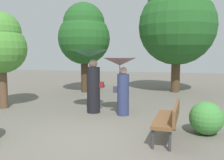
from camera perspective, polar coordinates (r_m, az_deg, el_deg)
The scene contains 8 objects.
ground_plane at distance 5.72m, azimuth -6.86°, elevation -13.58°, with size 40.00×40.00×0.00m, color #6B665B.
person_left at distance 7.77m, azimuth -5.02°, elevation 2.56°, with size 1.21×1.21×2.08m.
person_right at distance 7.42m, azimuth 2.22°, elevation 1.17°, with size 1.05×1.05×1.82m.
park_bench at distance 5.57m, azimuth 13.55°, elevation -8.74°, with size 0.62×1.54×0.83m.
tree_near_left at distance 12.04m, azimuth -6.73°, elevation 10.97°, with size 2.57×2.57×4.44m.
tree_near_right at distance 12.46m, azimuth 15.39°, elevation 13.59°, with size 3.79×3.79×5.66m.
tree_mid_left at distance 9.22m, azimuth -25.15°, elevation 7.96°, with size 1.74×1.74×3.40m.
bush_path_right at distance 6.21m, azimuth 21.73°, elevation -8.50°, with size 0.80×0.80×0.80m, color #428C3D.
Camera 1 is at (1.90, -5.03, 1.95)m, focal length 38.00 mm.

